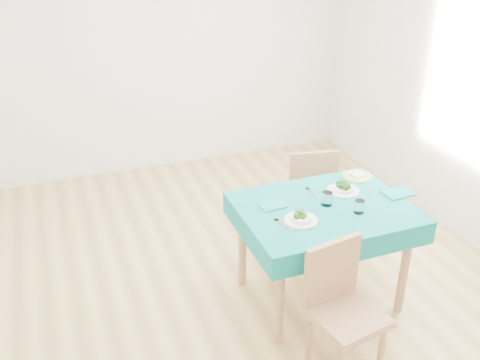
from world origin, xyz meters
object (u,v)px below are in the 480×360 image
object	(u,v)px
chair_near	(348,310)
chair_far	(306,181)
side_plate	(357,176)
bowl_far	(343,187)
table	(321,253)
bowl_near	(301,217)

from	to	relation	value
chair_near	chair_far	world-z (taller)	chair_far
chair_near	side_plate	world-z (taller)	chair_near
chair_near	bowl_far	distance (m)	0.99
bowl_far	side_plate	distance (m)	0.28
table	side_plate	distance (m)	0.67
bowl_far	side_plate	bearing A→B (deg)	37.30
table	chair_near	distance (m)	0.73
chair_far	chair_near	bearing A→B (deg)	82.95
table	chair_near	xyz separation A→B (m)	(-0.20, -0.69, 0.10)
chair_near	side_plate	bearing A→B (deg)	47.46
side_plate	table	bearing A→B (deg)	-144.88
chair_far	bowl_far	distance (m)	0.74
chair_near	bowl_near	bearing A→B (deg)	83.65
table	side_plate	size ratio (longest dim) A/B	5.10
chair_far	bowl_near	world-z (taller)	chair_far
bowl_near	chair_far	bearing A→B (deg)	60.44
table	side_plate	bearing A→B (deg)	35.12
chair_near	bowl_far	world-z (taller)	chair_near
table	side_plate	world-z (taller)	side_plate
chair_far	bowl_far	size ratio (longest dim) A/B	4.43
chair_near	table	bearing A→B (deg)	64.02
table	bowl_near	bearing A→B (deg)	-153.66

